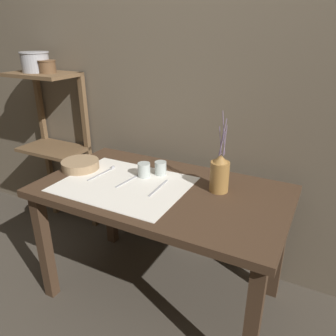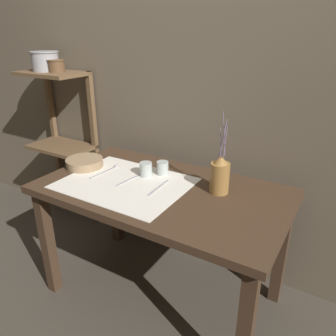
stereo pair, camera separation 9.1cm
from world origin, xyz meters
name	(u,v)px [view 1 (the left image)]	position (x,y,z in m)	size (l,w,h in m)	color
ground_plane	(162,293)	(0.00, 0.00, 0.00)	(12.00, 12.00, 0.00)	#473F35
stone_wall_back	(200,79)	(0.00, 0.47, 1.20)	(7.00, 0.06, 2.40)	#6B5E4C
wooden_table	(162,203)	(0.00, 0.00, 0.62)	(1.29, 0.73, 0.71)	#422D1E
wooden_shelf_unit	(54,126)	(-1.05, 0.32, 0.82)	(0.47, 0.29, 1.20)	brown
linen_cloth	(124,184)	(-0.20, -0.05, 0.71)	(0.66, 0.52, 0.00)	white
pitcher_with_flowers	(220,174)	(0.27, 0.11, 0.80)	(0.10, 0.10, 0.41)	olive
wooden_bowl	(80,165)	(-0.54, 0.00, 0.73)	(0.22, 0.22, 0.05)	#9E7F5B
glass_tumbler_near	(144,170)	(-0.15, 0.08, 0.75)	(0.07, 0.07, 0.08)	#B7C1BC
glass_tumbler_far	(161,168)	(-0.08, 0.15, 0.75)	(0.07, 0.07, 0.07)	#B7C1BC
spoon_outer	(108,170)	(-0.38, 0.05, 0.72)	(0.04, 0.22, 0.02)	#A8A8AD
fork_inner	(129,180)	(-0.20, -0.01, 0.71)	(0.04, 0.20, 0.00)	#A8A8AD
knife_center	(158,188)	(-0.01, -0.01, 0.71)	(0.02, 0.20, 0.00)	#A8A8AD
metal_pot_large	(35,61)	(-1.10, 0.28, 1.27)	(0.19, 0.19, 0.13)	#A8A8AD
metal_pot_small	(47,66)	(-1.00, 0.28, 1.24)	(0.12, 0.12, 0.08)	brown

